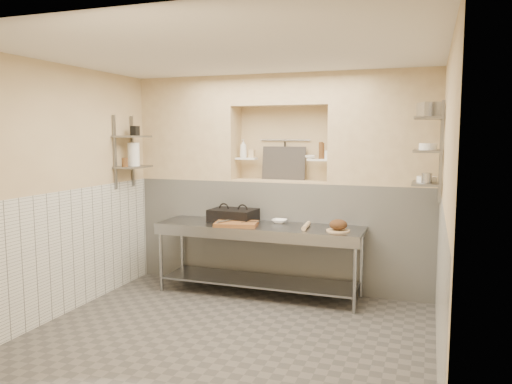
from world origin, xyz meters
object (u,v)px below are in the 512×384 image
at_px(mixing_bowl, 279,221).
at_px(bread_loaf, 338,225).
at_px(bottle_soap, 243,149).
at_px(bowl_alcove, 310,157).
at_px(prep_table, 259,245).
at_px(panini_press, 233,215).
at_px(cutting_board, 236,224).
at_px(rolling_pin, 306,226).
at_px(jug_left, 134,154).

distance_m(mixing_bowl, bread_loaf, 0.86).
relative_size(bottle_soap, bowl_alcove, 1.71).
distance_m(prep_table, bowl_alcove, 1.33).
relative_size(panini_press, cutting_board, 1.18).
xyz_separation_m(bread_loaf, bowl_alcove, (-0.49, 0.62, 0.76)).
xyz_separation_m(prep_table, cutting_board, (-0.25, -0.13, 0.28)).
xyz_separation_m(prep_table, bread_loaf, (1.01, -0.07, 0.34)).
bearing_deg(cutting_board, bread_loaf, 2.62).
height_order(panini_press, mixing_bowl, panini_press).
height_order(rolling_pin, bottle_soap, bottle_soap).
bearing_deg(mixing_bowl, bowl_alcove, 45.47).
distance_m(mixing_bowl, rolling_pin, 0.47).
bearing_deg(prep_table, cutting_board, -152.71).
xyz_separation_m(prep_table, jug_left, (-1.71, -0.11, 1.12)).
bearing_deg(bowl_alcove, bread_loaf, -51.80).
bearing_deg(bread_loaf, panini_press, 170.49).
xyz_separation_m(bowl_alcove, jug_left, (-2.23, -0.66, 0.03)).
distance_m(mixing_bowl, bottle_soap, 1.14).
height_order(prep_table, rolling_pin, rolling_pin).
xyz_separation_m(bottle_soap, jug_left, (-1.30, -0.66, -0.07)).
height_order(cutting_board, jug_left, jug_left).
height_order(panini_press, bread_loaf, panini_press).
xyz_separation_m(rolling_pin, bowl_alcove, (-0.09, 0.56, 0.81)).
relative_size(rolling_pin, bread_loaf, 1.80).
xyz_separation_m(panini_press, rolling_pin, (1.02, -0.17, -0.05)).
bearing_deg(bread_loaf, jug_left, -179.16).
bearing_deg(mixing_bowl, prep_table, -132.05).
bearing_deg(panini_press, bowl_alcove, 26.87).
distance_m(bottle_soap, bowl_alcove, 0.94).
height_order(prep_table, bread_loaf, bread_loaf).
height_order(mixing_bowl, bowl_alcove, bowl_alcove).
bearing_deg(prep_table, bowl_alcove, 46.46).
relative_size(prep_table, bowl_alcove, 17.97).
xyz_separation_m(mixing_bowl, bottle_soap, (-0.61, 0.32, 0.91)).
distance_m(cutting_board, mixing_bowl, 0.58).
bearing_deg(bread_loaf, rolling_pin, 170.91).
bearing_deg(jug_left, bread_loaf, 0.84).
relative_size(prep_table, bottle_soap, 10.50).
height_order(rolling_pin, jug_left, jug_left).
xyz_separation_m(rolling_pin, bottle_soap, (-1.02, 0.55, 0.91)).
bearing_deg(mixing_bowl, bottle_soap, 152.49).
bearing_deg(bottle_soap, rolling_pin, -28.43).
bearing_deg(panini_press, jug_left, -163.46).
bearing_deg(rolling_pin, cutting_board, -171.96).
distance_m(bottle_soap, jug_left, 1.46).
bearing_deg(bottle_soap, jug_left, -153.30).
relative_size(bottle_soap, jug_left, 0.81).
bearing_deg(cutting_board, mixing_bowl, 38.04).
bearing_deg(bread_loaf, prep_table, 175.98).
bearing_deg(cutting_board, jug_left, 179.30).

